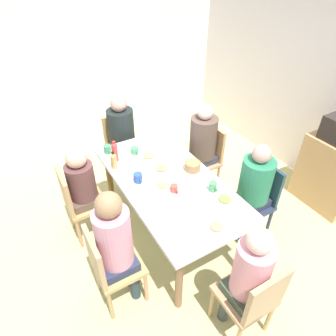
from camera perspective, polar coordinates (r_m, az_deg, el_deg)
ground_plane at (r=3.53m, az=0.00°, el=-12.12°), size 5.87×5.87×0.00m
wall_back at (r=4.22m, az=28.86°, el=13.56°), size 5.13×0.12×2.60m
wall_left at (r=4.85m, az=-15.96°, el=19.25°), size 0.12×4.70×2.60m
dining_table at (r=3.05m, az=0.00°, el=-3.58°), size 1.83×0.93×0.78m
chair_0 at (r=2.55m, az=16.14°, el=-23.25°), size 0.40×0.40×0.90m
person_0 at (r=2.41m, az=15.42°, el=-19.35°), size 0.30×0.30×1.21m
chair_1 at (r=3.84m, az=7.50°, el=2.40°), size 0.40×0.40×0.90m
person_1 at (r=3.66m, az=6.68°, el=5.08°), size 0.33×0.33×1.25m
chair_2 at (r=3.29m, az=-17.11°, el=-6.12°), size 0.40×0.40×0.90m
person_2 at (r=3.18m, az=-16.12°, el=-3.21°), size 0.30×0.30×1.15m
chair_3 at (r=2.67m, az=-11.37°, el=-18.04°), size 0.40×0.40×0.90m
person_3 at (r=2.49m, az=-10.10°, el=-13.96°), size 0.30×0.30×1.28m
chair_4 at (r=3.33m, az=16.88°, el=-5.44°), size 0.40×0.40×0.90m
person_4 at (r=3.14m, az=16.39°, el=-3.17°), size 0.33×0.33×1.20m
chair_5 at (r=4.11m, az=-9.16°, el=4.76°), size 0.40×0.40×0.90m
person_5 at (r=3.92m, az=-8.98°, el=7.07°), size 0.34×0.34×1.23m
plate_0 at (r=3.30m, az=-3.72°, el=2.23°), size 0.23×0.23×0.04m
plate_1 at (r=2.54m, az=9.41°, el=-11.39°), size 0.21×0.21×0.04m
plate_2 at (r=2.89m, az=-1.11°, el=-3.55°), size 0.20×0.20×0.04m
plate_3 at (r=2.79m, az=11.01°, el=-6.10°), size 0.22×0.22×0.04m
plate_4 at (r=3.11m, az=-1.22°, el=-0.19°), size 0.23×0.23×0.04m
bowl_0 at (r=3.10m, az=4.80°, el=0.53°), size 0.17×0.17×0.11m
cup_0 at (r=2.95m, az=-5.86°, el=-1.91°), size 0.12×0.09×0.10m
cup_1 at (r=3.43m, az=-11.69°, el=3.59°), size 0.12×0.08×0.10m
cup_2 at (r=2.83m, az=1.21°, el=-4.02°), size 0.11×0.07×0.07m
cup_3 at (r=2.86m, az=8.71°, el=-3.58°), size 0.11×0.08×0.10m
cup_4 at (r=2.90m, az=5.80°, el=-2.70°), size 0.12×0.09×0.10m
cup_5 at (r=3.38m, az=-6.50°, el=3.37°), size 0.13×0.09×0.07m
bottle_0 at (r=3.25m, az=-10.30°, el=3.16°), size 0.07×0.07×0.25m
bottle_1 at (r=3.15m, az=-10.51°, el=1.42°), size 0.06×0.06×0.20m
side_cabinet at (r=4.12m, az=29.05°, el=-0.96°), size 0.70×0.44×0.90m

